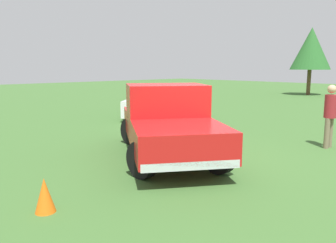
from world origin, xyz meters
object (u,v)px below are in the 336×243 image
(sedan_near, at_px, (152,101))
(person_bystander, at_px, (330,113))
(traffic_cone, at_px, (45,195))
(pickup_truck, at_px, (167,119))
(tree_back_right, at_px, (311,49))

(sedan_near, relative_size, person_bystander, 2.56)
(person_bystander, relative_size, traffic_cone, 3.20)
(pickup_truck, bearing_deg, traffic_cone, -39.51)
(tree_back_right, bearing_deg, traffic_cone, -74.01)
(pickup_truck, xyz_separation_m, traffic_cone, (1.18, -3.69, -0.66))
(tree_back_right, bearing_deg, person_bystander, -64.00)
(traffic_cone, bearing_deg, person_bystander, 80.29)
(traffic_cone, bearing_deg, sedan_near, 130.47)
(pickup_truck, distance_m, traffic_cone, 3.93)
(tree_back_right, bearing_deg, pickup_truck, -74.32)
(pickup_truck, xyz_separation_m, person_bystander, (2.47, 3.84, 0.07))
(pickup_truck, relative_size, tree_back_right, 0.95)
(person_bystander, xyz_separation_m, traffic_cone, (-1.29, -7.53, -0.72))
(pickup_truck, bearing_deg, person_bystander, 90.01)
(pickup_truck, height_order, person_bystander, pickup_truck)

